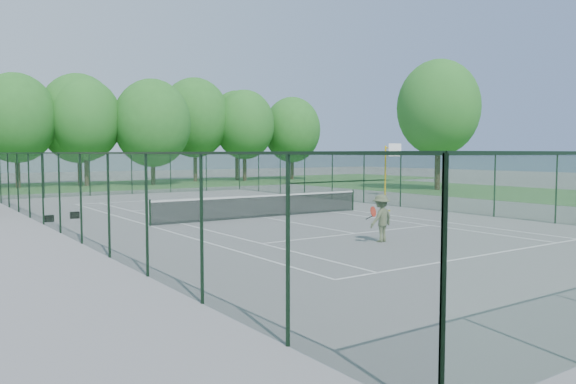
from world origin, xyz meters
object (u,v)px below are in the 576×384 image
object	(u,v)px
tennis_net	(264,205)
sports_bag_a	(49,219)
basketball_goal	(391,159)
tennis_player	(381,218)

from	to	relation	value
tennis_net	sports_bag_a	xyz separation A→B (m)	(-8.61, 3.87, -0.43)
basketball_goal	tennis_player	distance (m)	20.89
basketball_goal	sports_bag_a	bearing A→B (deg)	-174.33
sports_bag_a	tennis_player	xyz separation A→B (m)	(8.03, -12.22, 0.66)
basketball_goal	sports_bag_a	xyz separation A→B (m)	(-22.97, -2.28, -2.42)
tennis_net	tennis_player	bearing A→B (deg)	-93.97
sports_bag_a	tennis_player	world-z (taller)	tennis_player
basketball_goal	tennis_player	world-z (taller)	basketball_goal
tennis_net	tennis_player	distance (m)	8.38
basketball_goal	tennis_net	bearing A→B (deg)	-156.81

